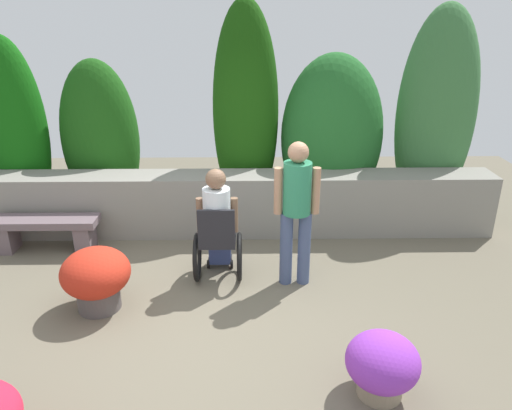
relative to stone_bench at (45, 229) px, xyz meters
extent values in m
plane|color=#68614F|center=(2.20, -1.50, -0.29)|extent=(11.40, 11.40, 0.00)
cube|color=gray|center=(2.20, 0.53, 0.13)|extent=(7.42, 0.53, 0.84)
ellipsoid|color=#12580F|center=(-0.69, 1.10, 1.01)|extent=(0.93, 0.65, 2.60)
ellipsoid|color=#195013|center=(0.45, 1.29, 0.84)|extent=(1.12, 0.78, 2.27)
ellipsoid|color=#18490D|center=(2.56, 1.18, 1.24)|extent=(0.92, 0.65, 3.06)
ellipsoid|color=#216226|center=(3.80, 1.20, 0.89)|extent=(1.46, 1.02, 2.35)
ellipsoid|color=#396F3A|center=(5.25, 1.16, 1.21)|extent=(1.12, 0.78, 2.99)
cube|color=#67575C|center=(-0.50, 0.00, -0.11)|extent=(0.20, 0.31, 0.35)
cube|color=#67575C|center=(0.50, 0.00, -0.11)|extent=(0.20, 0.31, 0.35)
cube|color=#67575C|center=(0.00, 0.00, 0.11)|extent=(1.35, 0.36, 0.09)
cube|color=black|center=(2.25, -0.76, 0.21)|extent=(0.40, 0.40, 0.06)
cube|color=black|center=(2.25, -0.94, 0.44)|extent=(0.40, 0.04, 0.40)
cube|color=black|center=(2.25, -0.44, -0.19)|extent=(0.28, 0.12, 0.03)
torus|color=black|center=(2.01, -0.76, -0.01)|extent=(0.05, 0.56, 0.56)
torus|color=black|center=(2.49, -0.76, -0.01)|extent=(0.05, 0.56, 0.56)
cylinder|color=black|center=(2.11, -0.51, -0.24)|extent=(0.03, 0.10, 0.10)
cylinder|color=black|center=(2.39, -0.51, -0.24)|extent=(0.03, 0.10, 0.10)
cube|color=navy|center=(2.25, -0.66, 0.32)|extent=(0.30, 0.40, 0.16)
cube|color=navy|center=(2.25, -0.46, -0.03)|extent=(0.26, 0.14, 0.43)
cylinder|color=silver|center=(2.25, -0.78, 0.57)|extent=(0.30, 0.30, 0.50)
cylinder|color=brown|center=(2.06, -0.72, 0.49)|extent=(0.08, 0.08, 0.40)
cylinder|color=brown|center=(2.44, -0.72, 0.49)|extent=(0.08, 0.08, 0.40)
sphere|color=brown|center=(2.25, -0.78, 0.93)|extent=(0.22, 0.22, 0.22)
cylinder|color=#435276|center=(3.01, -0.85, 0.14)|extent=(0.14, 0.14, 0.85)
cylinder|color=#435276|center=(3.21, -0.85, 0.14)|extent=(0.14, 0.14, 0.85)
cylinder|color=#2E855B|center=(3.11, -0.85, 0.84)|extent=(0.30, 0.30, 0.57)
cylinder|color=tan|center=(2.91, -0.85, 0.82)|extent=(0.09, 0.09, 0.51)
cylinder|color=tan|center=(3.31, -0.85, 0.82)|extent=(0.09, 0.09, 0.51)
sphere|color=tan|center=(3.11, -0.85, 1.24)|extent=(0.22, 0.22, 0.22)
cylinder|color=gray|center=(3.64, -2.59, -0.19)|extent=(0.36, 0.36, 0.19)
ellipsoid|color=#416732|center=(3.64, -2.59, -0.04)|extent=(0.40, 0.40, 0.16)
ellipsoid|color=purple|center=(3.64, -2.59, 0.03)|extent=(0.59, 0.59, 0.45)
cylinder|color=#534B4A|center=(1.04, -1.33, -0.15)|extent=(0.43, 0.43, 0.28)
ellipsoid|color=#1B5E28|center=(1.04, -1.33, 0.05)|extent=(0.48, 0.48, 0.17)
ellipsoid|color=red|center=(1.04, -1.33, 0.13)|extent=(0.70, 0.70, 0.49)
camera|label=1|loc=(2.60, -5.67, 2.60)|focal=34.20mm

